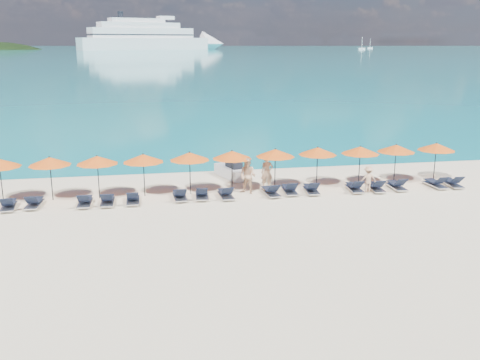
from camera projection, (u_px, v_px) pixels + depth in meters
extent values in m
plane|color=beige|center=(252.00, 223.00, 23.76)|extent=(1400.00, 1400.00, 0.00)
cube|color=#1FA9B2|center=(146.00, 48.00, 652.67)|extent=(1600.00, 1300.00, 0.01)
cube|color=white|center=(145.00, 44.00, 509.94)|extent=(124.01, 65.73, 11.29)
cone|color=white|center=(213.00, 44.00, 547.30)|extent=(32.11, 32.11, 24.84)
cube|color=white|center=(142.00, 33.00, 506.25)|extent=(99.61, 53.64, 9.03)
cube|color=white|center=(139.00, 25.00, 503.42)|extent=(77.94, 43.49, 5.65)
cube|color=white|center=(137.00, 20.00, 501.15)|extent=(53.54, 31.40, 3.95)
cube|color=black|center=(142.00, 35.00, 506.68)|extent=(100.85, 54.29, 1.02)
cube|color=black|center=(142.00, 30.00, 505.69)|extent=(98.37, 52.98, 1.02)
cylinder|color=black|center=(120.00, 15.00, 492.21)|extent=(4.97, 4.97, 6.21)
cube|color=white|center=(362.00, 49.00, 538.74)|extent=(6.72, 2.24, 1.79)
cylinder|color=white|center=(362.00, 43.00, 537.28)|extent=(0.40, 0.40, 11.19)
cube|color=white|center=(370.00, 48.00, 613.86)|extent=(6.16, 2.05, 1.64)
cylinder|color=white|center=(370.00, 43.00, 612.52)|extent=(0.37, 0.37, 10.27)
cube|color=silver|center=(232.00, 172.00, 31.58)|extent=(1.85, 2.92, 0.63)
cube|color=black|center=(234.00, 165.00, 31.27)|extent=(0.91, 1.26, 0.40)
cylinder|color=black|center=(227.00, 159.00, 32.00)|extent=(0.62, 0.27, 0.07)
imported|color=tan|center=(267.00, 172.00, 29.03)|extent=(0.68, 0.45, 1.84)
imported|color=tan|center=(248.00, 176.00, 28.09)|extent=(1.07, 0.99, 1.91)
imported|color=tan|center=(368.00, 179.00, 28.47)|extent=(0.96, 0.53, 1.42)
cylinder|color=black|center=(1.00, 181.00, 26.54)|extent=(0.05, 0.05, 2.20)
cylinder|color=black|center=(51.00, 179.00, 26.91)|extent=(0.05, 0.05, 2.20)
cone|color=#E45813|center=(50.00, 161.00, 26.68)|extent=(2.10, 2.10, 0.42)
sphere|color=black|center=(49.00, 157.00, 26.63)|extent=(0.08, 0.08, 0.08)
cylinder|color=black|center=(98.00, 178.00, 27.20)|extent=(0.05, 0.05, 2.20)
cone|color=#E45813|center=(97.00, 160.00, 26.97)|extent=(2.10, 2.10, 0.42)
sphere|color=black|center=(97.00, 156.00, 26.92)|extent=(0.08, 0.08, 0.08)
cylinder|color=black|center=(144.00, 176.00, 27.60)|extent=(0.05, 0.05, 2.20)
cone|color=#E45813|center=(143.00, 158.00, 27.37)|extent=(2.10, 2.10, 0.42)
sphere|color=black|center=(143.00, 154.00, 27.31)|extent=(0.08, 0.08, 0.08)
cylinder|color=black|center=(190.00, 173.00, 28.06)|extent=(0.05, 0.05, 2.20)
cone|color=#E45813|center=(190.00, 156.00, 27.83)|extent=(2.10, 2.10, 0.42)
sphere|color=black|center=(189.00, 152.00, 27.78)|extent=(0.08, 0.08, 0.08)
cylinder|color=black|center=(232.00, 172.00, 28.44)|extent=(0.05, 0.05, 2.20)
cone|color=#E45813|center=(232.00, 155.00, 28.21)|extent=(2.10, 2.10, 0.42)
sphere|color=black|center=(232.00, 151.00, 28.15)|extent=(0.08, 0.08, 0.08)
cylinder|color=black|center=(275.00, 170.00, 28.91)|extent=(0.05, 0.05, 2.20)
cone|color=#E45813|center=(275.00, 153.00, 28.68)|extent=(2.10, 2.10, 0.42)
sphere|color=black|center=(275.00, 149.00, 28.62)|extent=(0.08, 0.08, 0.08)
cylinder|color=black|center=(317.00, 167.00, 29.39)|extent=(0.05, 0.05, 2.20)
cone|color=#E45813|center=(318.00, 151.00, 29.16)|extent=(2.10, 2.10, 0.42)
sphere|color=black|center=(318.00, 147.00, 29.10)|extent=(0.08, 0.08, 0.08)
cylinder|color=black|center=(359.00, 166.00, 29.62)|extent=(0.05, 0.05, 2.20)
cone|color=#E45813|center=(360.00, 150.00, 29.39)|extent=(2.10, 2.10, 0.42)
sphere|color=black|center=(361.00, 146.00, 29.34)|extent=(0.08, 0.08, 0.08)
cylinder|color=black|center=(395.00, 164.00, 30.14)|extent=(0.05, 0.05, 2.20)
cone|color=#E45813|center=(396.00, 148.00, 29.91)|extent=(2.10, 2.10, 0.42)
sphere|color=black|center=(397.00, 144.00, 29.85)|extent=(0.08, 0.08, 0.08)
cylinder|color=black|center=(435.00, 163.00, 30.58)|extent=(0.05, 0.05, 2.20)
cone|color=#E45813|center=(436.00, 147.00, 30.35)|extent=(2.10, 2.10, 0.42)
sphere|color=black|center=(437.00, 143.00, 30.29)|extent=(0.08, 0.08, 0.08)
cube|color=silver|center=(9.00, 206.00, 25.64)|extent=(0.79, 1.75, 0.06)
cube|color=black|center=(9.00, 202.00, 25.83)|extent=(0.66, 1.15, 0.04)
cube|color=black|center=(6.00, 201.00, 25.03)|extent=(0.60, 0.59, 0.43)
cube|color=silver|center=(34.00, 204.00, 25.98)|extent=(0.73, 1.74, 0.06)
cube|color=black|center=(35.00, 200.00, 26.18)|extent=(0.62, 1.13, 0.04)
cube|color=black|center=(31.00, 199.00, 25.35)|extent=(0.58, 0.57, 0.43)
cube|color=silver|center=(85.00, 203.00, 26.19)|extent=(0.65, 1.71, 0.06)
cube|color=black|center=(85.00, 198.00, 26.39)|extent=(0.57, 1.11, 0.04)
cube|color=black|center=(83.00, 198.00, 25.57)|extent=(0.56, 0.55, 0.43)
cube|color=silver|center=(108.00, 202.00, 26.37)|extent=(0.63, 1.70, 0.06)
cube|color=black|center=(108.00, 197.00, 26.57)|extent=(0.56, 1.10, 0.04)
cube|color=black|center=(106.00, 197.00, 25.74)|extent=(0.55, 0.54, 0.43)
cube|color=silver|center=(133.00, 200.00, 26.63)|extent=(0.62, 1.70, 0.06)
cube|color=black|center=(133.00, 196.00, 26.83)|extent=(0.55, 1.10, 0.04)
cube|color=black|center=(132.00, 195.00, 26.00)|extent=(0.55, 0.54, 0.43)
cube|color=silver|center=(180.00, 197.00, 27.22)|extent=(0.69, 1.73, 0.06)
cube|color=black|center=(179.00, 193.00, 27.41)|extent=(0.60, 1.12, 0.04)
cube|color=black|center=(181.00, 192.00, 26.60)|extent=(0.57, 0.56, 0.43)
cube|color=silver|center=(202.00, 196.00, 27.43)|extent=(0.75, 1.74, 0.06)
cube|color=black|center=(202.00, 191.00, 27.63)|extent=(0.63, 1.14, 0.04)
cube|color=black|center=(202.00, 191.00, 26.80)|extent=(0.59, 0.58, 0.43)
cube|color=silver|center=(226.00, 195.00, 27.49)|extent=(0.71, 1.73, 0.06)
cube|color=black|center=(225.00, 191.00, 27.69)|extent=(0.61, 1.13, 0.04)
cube|color=black|center=(228.00, 191.00, 26.87)|extent=(0.58, 0.56, 0.43)
cube|color=silver|center=(271.00, 193.00, 27.94)|extent=(0.76, 1.75, 0.06)
cube|color=black|center=(269.00, 189.00, 28.13)|extent=(0.64, 1.14, 0.04)
cube|color=black|center=(274.00, 188.00, 27.32)|extent=(0.59, 0.58, 0.43)
cube|color=silver|center=(290.00, 191.00, 28.29)|extent=(0.72, 1.73, 0.06)
cube|color=black|center=(289.00, 187.00, 28.49)|extent=(0.61, 1.13, 0.04)
cube|color=black|center=(292.00, 186.00, 27.66)|extent=(0.58, 0.57, 0.43)
cube|color=silver|center=(311.00, 190.00, 28.39)|extent=(0.78, 1.75, 0.06)
cube|color=black|center=(310.00, 186.00, 28.59)|extent=(0.66, 1.15, 0.04)
cube|color=black|center=(314.00, 186.00, 27.76)|extent=(0.60, 0.59, 0.43)
cube|color=silver|center=(354.00, 189.00, 28.72)|extent=(0.76, 1.75, 0.06)
cube|color=black|center=(353.00, 185.00, 28.92)|extent=(0.64, 1.14, 0.04)
cube|color=black|center=(358.00, 184.00, 28.09)|extent=(0.59, 0.58, 0.43)
cube|color=silver|center=(375.00, 188.00, 28.82)|extent=(0.76, 1.75, 0.06)
cube|color=black|center=(374.00, 184.00, 29.02)|extent=(0.64, 1.14, 0.04)
cube|color=black|center=(379.00, 184.00, 28.18)|extent=(0.59, 0.58, 0.43)
cube|color=silver|center=(396.00, 187.00, 29.12)|extent=(0.68, 1.72, 0.06)
cube|color=black|center=(395.00, 183.00, 29.32)|extent=(0.59, 1.12, 0.04)
cube|color=black|center=(401.00, 182.00, 28.49)|extent=(0.57, 0.56, 0.43)
cube|color=silver|center=(435.00, 185.00, 29.52)|extent=(0.71, 1.73, 0.06)
cube|color=black|center=(433.00, 181.00, 29.71)|extent=(0.61, 1.13, 0.04)
cube|color=black|center=(442.00, 180.00, 28.90)|extent=(0.58, 0.57, 0.43)
cube|color=silver|center=(452.00, 184.00, 29.65)|extent=(0.76, 1.75, 0.06)
cube|color=black|center=(450.00, 180.00, 29.85)|extent=(0.64, 1.14, 0.04)
cube|color=black|center=(458.00, 179.00, 29.02)|extent=(0.59, 0.58, 0.43)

